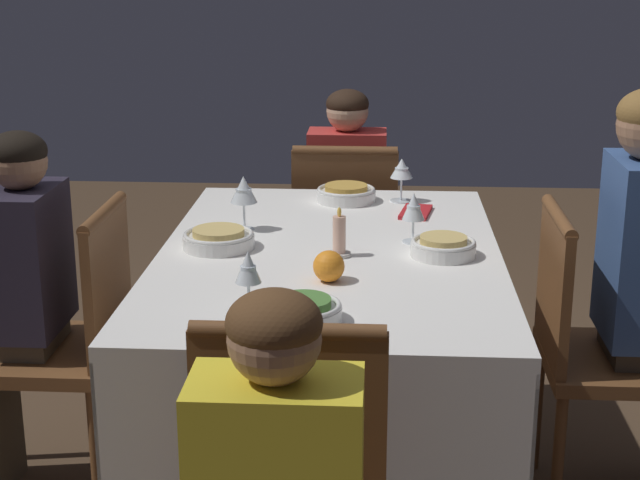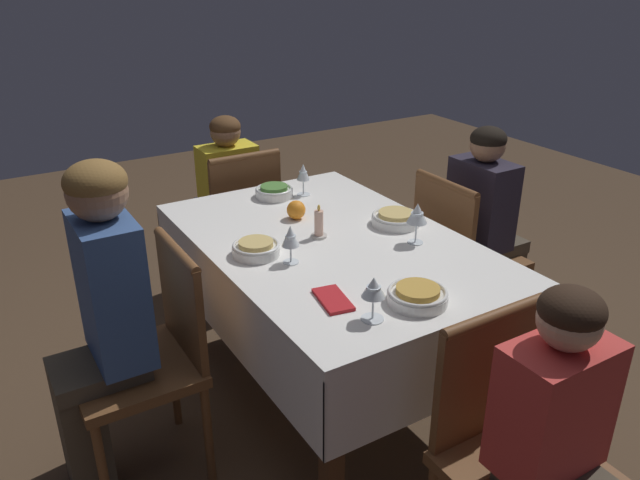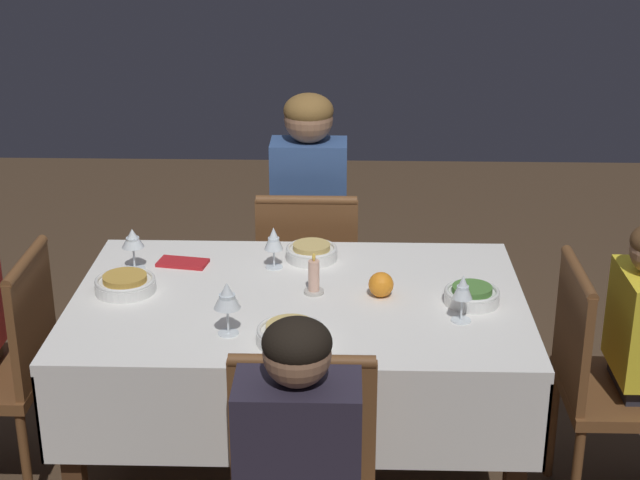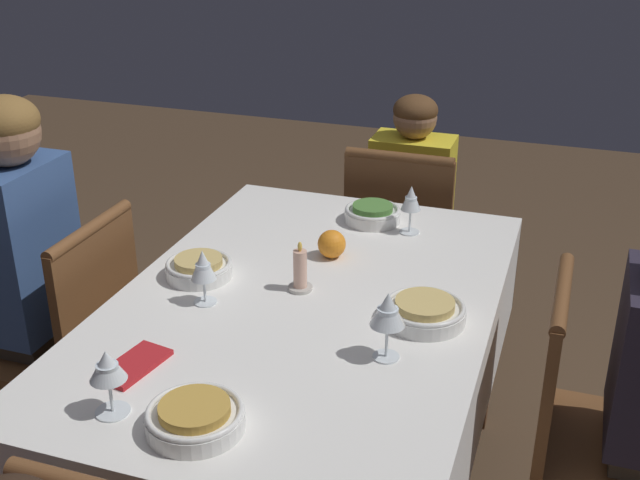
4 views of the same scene
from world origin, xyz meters
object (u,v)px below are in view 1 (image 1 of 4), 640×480
wine_glass_east (402,170)px  bowl_north (219,239)px  dining_table (330,284)px  chair_south (595,343)px  chair_east (345,238)px  bowl_west (303,310)px  bowl_south (443,246)px  candle_centerpiece (339,239)px  chair_north (68,336)px  napkin_red_folded (416,212)px  person_child_dark (10,302)px  wine_glass_north (244,191)px  bowl_east (346,193)px  person_child_red (347,207)px  wine_glass_west (248,270)px  orange_fruit (329,266)px  wine_glass_south (414,208)px

wine_glass_east → bowl_north: bearing=137.2°
dining_table → bowl_north: bowl_north is taller
chair_south → chair_east: 1.24m
dining_table → bowl_west: size_ratio=8.28×
bowl_south → candle_centerpiece: size_ratio=1.30×
chair_north → chair_south: bearing=91.7°
wine_glass_east → napkin_red_folded: bearing=-164.3°
person_child_dark → wine_glass_north: 0.74m
dining_table → bowl_east: bowl_east is taller
chair_east → bowl_south: (-1.03, -0.30, 0.29)m
person_child_red → wine_glass_east: bearing=108.5°
wine_glass_east → wine_glass_west: (-1.07, 0.37, -0.00)m
person_child_red → orange_fruit: person_child_red is taller
wine_glass_south → bowl_north: wine_glass_south is taller
dining_table → person_child_dark: person_child_dark is taller
bowl_west → chair_east: bearing=-1.5°
wine_glass_south → candle_centerpiece: wine_glass_south is taller
bowl_east → wine_glass_west: (-1.06, 0.19, 0.08)m
wine_glass_west → wine_glass_east: bearing=-19.0°
dining_table → orange_fruit: size_ratio=17.93×
candle_centerpiece → napkin_red_folded: candle_centerpiece is taller
person_child_red → wine_glass_west: bearing=84.2°
dining_table → wine_glass_west: (-0.50, 0.16, 0.20)m
bowl_west → bowl_north: (0.55, 0.28, -0.00)m
napkin_red_folded → chair_east: bearing=22.5°
orange_fruit → napkin_red_folded: (0.67, -0.24, -0.03)m
person_child_dark → wine_glass_west: person_child_dark is taller
bowl_south → wine_glass_north: 0.63m
wine_glass_north → bowl_north: bearing=165.9°
chair_east → chair_north: size_ratio=1.00×
bowl_west → orange_fruit: (0.28, -0.04, 0.01)m
dining_table → wine_glass_north: bearing=53.9°
chair_east → candle_centerpiece: (-1.05, -0.02, 0.31)m
bowl_west → napkin_red_folded: bearing=-16.4°
chair_east → wine_glass_east: bearing=114.8°
bowl_west → candle_centerpiece: candle_centerpiece is taller
chair_north → candle_centerpiece: (-0.01, -0.78, 0.31)m
dining_table → wine_glass_south: 0.32m
chair_north → wine_glass_north: wine_glass_north is taller
bowl_east → wine_glass_west: size_ratio=1.30×
wine_glass_north → napkin_red_folded: wine_glass_north is taller
chair_east → bowl_east: bearing=92.1°
chair_south → person_child_dark: bearing=91.5°
bowl_north → napkin_red_folded: size_ratio=1.11×
person_child_red → wine_glass_east: 0.69m
person_child_red → bowl_east: 0.64m
chair_north → person_child_red: 1.42m
chair_south → wine_glass_south: (0.09, 0.52, 0.36)m
bowl_north → chair_north: bearing=96.1°
wine_glass_south → bowl_west: bearing=157.7°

